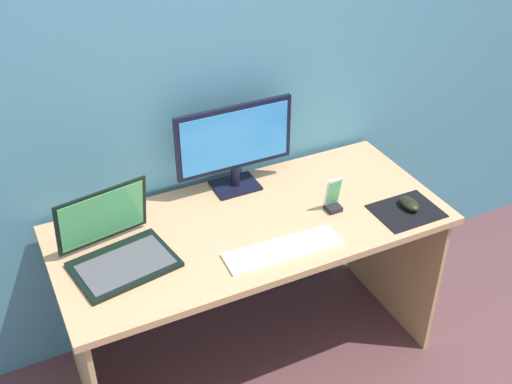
{
  "coord_description": "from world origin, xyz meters",
  "views": [
    {
      "loc": [
        -0.82,
        -1.72,
        2.13
      ],
      "look_at": [
        0.01,
        -0.02,
        0.86
      ],
      "focal_mm": 44.76,
      "sensor_mm": 36.0,
      "label": 1
    }
  ],
  "objects_px": {
    "keyboard_external": "(283,249)",
    "mouse": "(409,204)",
    "monitor": "(235,144)",
    "phone_in_dock": "(333,199)",
    "laptop": "(117,248)"
  },
  "relations": [
    {
      "from": "keyboard_external",
      "to": "mouse",
      "type": "relative_size",
      "value": 4.26
    },
    {
      "from": "monitor",
      "to": "phone_in_dock",
      "type": "height_order",
      "value": "monitor"
    },
    {
      "from": "mouse",
      "to": "phone_in_dock",
      "type": "relative_size",
      "value": 0.72
    },
    {
      "from": "phone_in_dock",
      "to": "laptop",
      "type": "bearing_deg",
      "value": 175.24
    },
    {
      "from": "laptop",
      "to": "monitor",
      "type": "bearing_deg",
      "value": 23.14
    },
    {
      "from": "keyboard_external",
      "to": "phone_in_dock",
      "type": "bearing_deg",
      "value": 28.35
    },
    {
      "from": "keyboard_external",
      "to": "phone_in_dock",
      "type": "relative_size",
      "value": 3.06
    },
    {
      "from": "laptop",
      "to": "keyboard_external",
      "type": "relative_size",
      "value": 0.88
    },
    {
      "from": "phone_in_dock",
      "to": "monitor",
      "type": "bearing_deg",
      "value": 131.66
    },
    {
      "from": "keyboard_external",
      "to": "monitor",
      "type": "bearing_deg",
      "value": 90.5
    },
    {
      "from": "monitor",
      "to": "laptop",
      "type": "xyz_separation_m",
      "value": [
        -0.55,
        -0.23,
        -0.15
      ]
    },
    {
      "from": "laptop",
      "to": "phone_in_dock",
      "type": "relative_size",
      "value": 2.7
    },
    {
      "from": "monitor",
      "to": "keyboard_external",
      "type": "height_order",
      "value": "monitor"
    },
    {
      "from": "laptop",
      "to": "phone_in_dock",
      "type": "height_order",
      "value": "laptop"
    },
    {
      "from": "monitor",
      "to": "phone_in_dock",
      "type": "bearing_deg",
      "value": -48.34
    }
  ]
}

